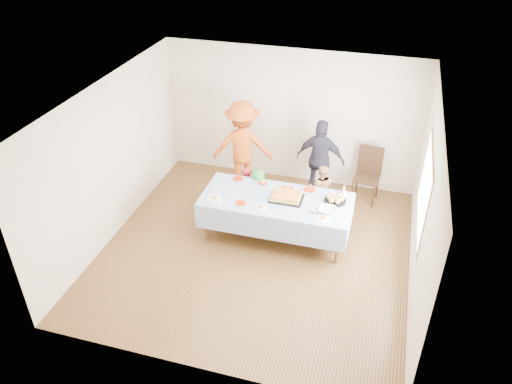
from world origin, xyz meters
TOP-DOWN VIEW (x-y plane):
  - ground at (0.00, 0.00)m, footprint 5.00×5.00m
  - room_walls at (0.05, 0.00)m, footprint 5.04×5.04m
  - party_table at (0.22, 0.45)m, footprint 2.50×1.10m
  - birthday_cake at (0.39, 0.50)m, footprint 0.54×0.42m
  - rolls_tray at (1.17, 0.65)m, footprint 0.37×0.37m
  - punch_bowl at (1.10, 0.30)m, footprint 0.29×0.29m
  - party_hat at (1.28, 0.91)m, footprint 0.11×0.11m
  - fork_pile at (0.87, 0.26)m, footprint 0.24×0.18m
  - plate_red_far_a at (-0.59, 0.89)m, footprint 0.19×0.19m
  - plate_red_far_b at (-0.13, 0.86)m, footprint 0.16×0.16m
  - plate_red_far_c at (0.33, 0.82)m, footprint 0.18×0.18m
  - plate_red_far_d at (0.70, 0.88)m, footprint 0.20×0.20m
  - plate_red_near at (-0.31, 0.16)m, footprint 0.18×0.18m
  - plate_white_left at (-0.76, 0.16)m, footprint 0.23×0.23m
  - plate_white_mid at (0.05, 0.11)m, footprint 0.21×0.21m
  - plate_white_right at (1.06, 0.09)m, footprint 0.24×0.24m
  - dining_chair at (1.61, 2.13)m, footprint 0.51×0.51m
  - toddler_left at (-0.53, 1.19)m, footprint 0.35×0.27m
  - toddler_mid at (-0.26, 1.04)m, footprint 0.52×0.40m
  - toddler_right at (0.82, 1.51)m, footprint 0.50×0.43m
  - adult_left at (-0.81, 1.89)m, footprint 1.29×0.90m
  - adult_right at (0.70, 1.97)m, footprint 0.97×0.49m

SIDE VIEW (x-z plane):
  - ground at x=0.00m, z-range 0.00..0.00m
  - toddler_left at x=-0.53m, z-range 0.00..0.84m
  - toddler_right at x=0.82m, z-range 0.00..0.92m
  - toddler_mid at x=-0.26m, z-range 0.00..0.93m
  - dining_chair at x=1.61m, z-range 0.06..1.13m
  - party_table at x=0.22m, z-range 0.33..1.11m
  - plate_red_far_a at x=-0.59m, z-range 0.78..0.79m
  - plate_red_far_b at x=-0.13m, z-range 0.78..0.79m
  - plate_red_far_c at x=0.33m, z-range 0.78..0.79m
  - plate_red_far_d at x=0.70m, z-range 0.78..0.79m
  - plate_red_near at x=-0.31m, z-range 0.78..0.79m
  - plate_white_left at x=-0.76m, z-range 0.78..0.79m
  - plate_white_mid at x=0.05m, z-range 0.78..0.79m
  - plate_white_right at x=1.06m, z-range 0.78..0.79m
  - adult_right at x=0.70m, z-range 0.00..1.59m
  - fork_pile at x=0.87m, z-range 0.78..0.85m
  - punch_bowl at x=1.10m, z-range 0.78..0.85m
  - birthday_cake at x=0.39m, z-range 0.78..0.87m
  - rolls_tray at x=1.17m, z-range 0.77..0.88m
  - party_hat at x=1.28m, z-range 0.78..0.97m
  - adult_left at x=-0.81m, z-range 0.00..1.81m
  - room_walls at x=0.05m, z-range 0.41..3.13m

